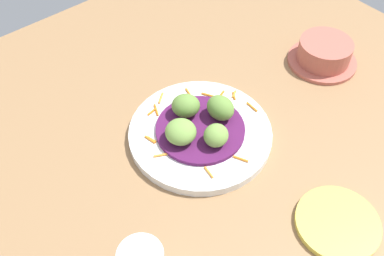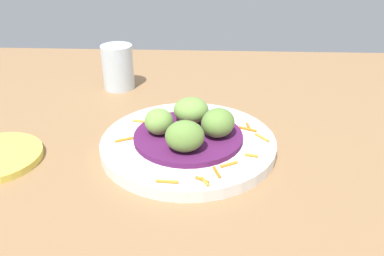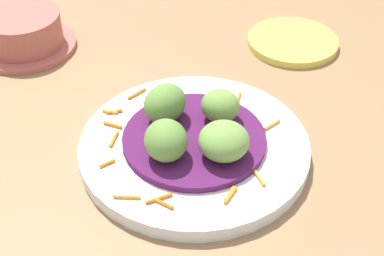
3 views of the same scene
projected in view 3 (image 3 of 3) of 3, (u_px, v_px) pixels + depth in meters
table_surface at (182, 130)px, 68.14cm from camera, size 110.00×110.00×2.00cm
main_plate at (194, 147)px, 62.85cm from camera, size 26.17×26.17×1.72cm
cabbage_bed at (194, 139)px, 62.04cm from camera, size 16.24×16.24×0.80cm
carrot_garnish at (171, 149)px, 61.07cm from camera, size 22.86×22.18×0.40cm
guac_scoop_left at (167, 104)px, 62.69cm from camera, size 5.70×4.81×4.41cm
guac_scoop_center at (166, 140)px, 58.03cm from camera, size 6.90×6.96×4.22cm
guac_scoop_right at (224, 141)px, 58.25cm from camera, size 6.57×6.54×3.82cm
guac_scoop_back at (220, 106)px, 62.98cm from camera, size 5.50×5.66×3.81cm
side_plate_small at (295, 43)px, 81.23cm from camera, size 13.29×13.29×1.05cm
terracotta_bowl at (23, 33)px, 79.49cm from camera, size 14.65×14.65×5.37cm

